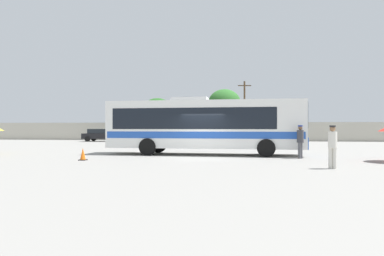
# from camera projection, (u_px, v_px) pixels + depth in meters

# --- Properties ---
(ground_plane) EXTENTS (300.00, 300.00, 0.00)m
(ground_plane) POSITION_uv_depth(u_px,v_px,m) (216.00, 147.00, 29.90)
(ground_plane) COLOR gray
(perimeter_wall) EXTENTS (80.00, 0.30, 2.34)m
(perimeter_wall) POSITION_uv_depth(u_px,v_px,m) (227.00, 132.00, 44.34)
(perimeter_wall) COLOR #B2AD9E
(perimeter_wall) RESTS_ON ground_plane
(coach_bus_white_blue) EXTENTS (12.11, 2.88, 3.57)m
(coach_bus_white_blue) POSITION_uv_depth(u_px,v_px,m) (202.00, 124.00, 21.78)
(coach_bus_white_blue) COLOR white
(coach_bus_white_blue) RESTS_ON ground_plane
(attendant_by_bus_door) EXTENTS (0.51, 0.51, 1.82)m
(attendant_by_bus_door) POSITION_uv_depth(u_px,v_px,m) (300.00, 140.00, 19.06)
(attendant_by_bus_door) COLOR #4C4C51
(attendant_by_bus_door) RESTS_ON ground_plane
(passenger_waiting_on_apron) EXTENTS (0.44, 0.44, 1.79)m
(passenger_waiting_on_apron) POSITION_uv_depth(u_px,v_px,m) (333.00, 144.00, 14.32)
(passenger_waiting_on_apron) COLOR silver
(passenger_waiting_on_apron) RESTS_ON ground_plane
(parked_car_leftmost_black) EXTENTS (4.17, 2.01, 1.51)m
(parked_car_leftmost_black) POSITION_uv_depth(u_px,v_px,m) (100.00, 135.00, 42.31)
(parked_car_leftmost_black) COLOR black
(parked_car_leftmost_black) RESTS_ON ground_plane
(parked_car_second_white) EXTENTS (4.23, 2.11, 1.40)m
(parked_car_second_white) POSITION_uv_depth(u_px,v_px,m) (150.00, 135.00, 41.56)
(parked_car_second_white) COLOR silver
(parked_car_second_white) RESTS_ON ground_plane
(parked_car_third_black) EXTENTS (4.26, 2.05, 1.48)m
(parked_car_third_black) POSITION_uv_depth(u_px,v_px,m) (201.00, 135.00, 40.46)
(parked_car_third_black) COLOR black
(parked_car_third_black) RESTS_ON ground_plane
(parked_car_rightmost_dark_blue) EXTENTS (4.49, 2.25, 1.41)m
(parked_car_rightmost_dark_blue) POSITION_uv_depth(u_px,v_px,m) (256.00, 136.00, 39.63)
(parked_car_rightmost_dark_blue) COLOR navy
(parked_car_rightmost_dark_blue) RESTS_ON ground_plane
(utility_pole_near) EXTENTS (1.79, 0.43, 8.02)m
(utility_pole_near) POSITION_uv_depth(u_px,v_px,m) (244.00, 109.00, 47.68)
(utility_pole_near) COLOR #4C3823
(utility_pole_near) RESTS_ON ground_plane
(roadside_tree_left) EXTENTS (4.67, 4.67, 5.88)m
(roadside_tree_left) POSITION_uv_depth(u_px,v_px,m) (157.00, 112.00, 49.90)
(roadside_tree_left) COLOR brown
(roadside_tree_left) RESTS_ON ground_plane
(roadside_tree_midleft) EXTENTS (4.69, 4.69, 7.25)m
(roadside_tree_midleft) POSITION_uv_depth(u_px,v_px,m) (224.00, 103.00, 50.58)
(roadside_tree_midleft) COLOR brown
(roadside_tree_midleft) RESTS_ON ground_plane
(traffic_cone_on_apron) EXTENTS (0.36, 0.36, 0.64)m
(traffic_cone_on_apron) POSITION_uv_depth(u_px,v_px,m) (83.00, 154.00, 18.04)
(traffic_cone_on_apron) COLOR black
(traffic_cone_on_apron) RESTS_ON ground_plane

